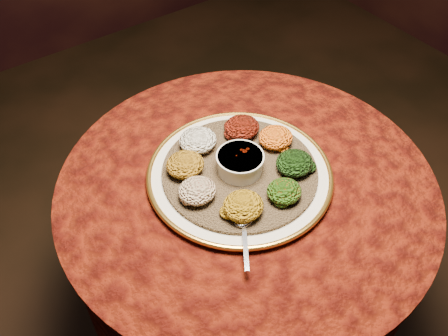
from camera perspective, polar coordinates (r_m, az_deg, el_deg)
table at (r=1.39m, az=2.40°, el=-6.56°), size 0.96×0.96×0.73m
platter at (r=1.26m, az=1.79°, el=-0.70°), size 0.48×0.48×0.02m
injera at (r=1.25m, az=1.80°, el=-0.37°), size 0.51×0.51×0.01m
stew_bowl at (r=1.22m, az=1.84°, el=0.71°), size 0.12×0.12×0.05m
spoon at (r=1.13m, az=2.29°, el=-6.50°), size 0.10×0.13×0.01m
portion_ayib at (r=1.29m, az=-3.01°, el=3.18°), size 0.10×0.09×0.05m
portion_kitfo at (r=1.33m, az=2.05°, el=4.69°), size 0.10×0.09×0.05m
portion_tikil at (r=1.30m, az=5.93°, el=3.50°), size 0.09×0.09×0.04m
portion_gomen at (r=1.24m, az=8.07°, el=0.58°), size 0.09×0.09×0.05m
portion_mixveg at (r=1.18m, az=6.89°, el=-2.65°), size 0.08×0.08×0.04m
portion_kik at (r=1.14m, az=2.21°, el=-4.33°), size 0.10×0.09×0.05m
portion_timatim at (r=1.17m, az=-3.08°, el=-2.60°), size 0.09×0.09×0.04m
portion_shiro at (r=1.23m, az=-4.46°, el=0.41°), size 0.10×0.09×0.05m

